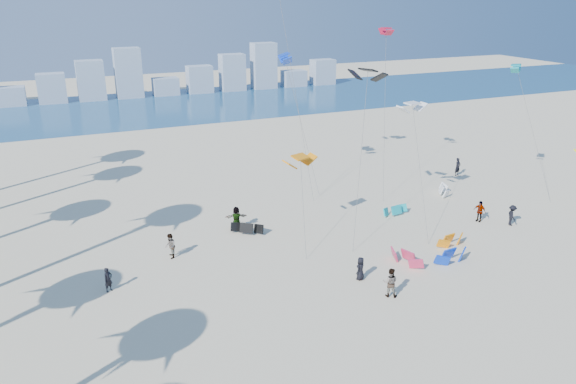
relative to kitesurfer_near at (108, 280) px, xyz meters
name	(u,v)px	position (x,y,z in m)	size (l,w,h in m)	color
ocean	(131,109)	(9.25, 56.71, -0.79)	(220.00, 220.00, 0.00)	navy
kitesurfer_near	(108,280)	(0.00, 0.00, 0.00)	(0.58, 0.38, 1.58)	black
kitesurfer_mid	(390,282)	(15.53, -7.24, 0.13)	(0.90, 0.70, 1.85)	gray
kitesurfers_far	(351,219)	(18.24, 2.32, 0.08)	(30.84, 15.24, 1.81)	black
grounded_kites	(398,230)	(20.99, 0.05, -0.38)	(21.56, 13.03, 0.87)	#CC2D57
flying_kites	(383,76)	(22.79, 6.19, 10.20)	(29.08, 21.97, 18.45)	orange
distant_skyline	(113,80)	(8.06, 66.71, 2.30)	(85.00, 3.00, 8.40)	#9EADBF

